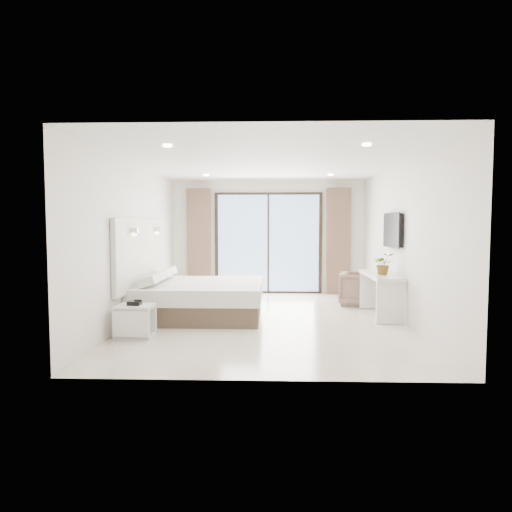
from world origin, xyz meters
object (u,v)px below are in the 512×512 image
(armchair, at_px, (358,287))
(nightstand, at_px, (135,321))
(console_desk, at_px, (381,285))
(bed, at_px, (200,298))

(armchair, bearing_deg, nightstand, 139.38)
(console_desk, bearing_deg, nightstand, -156.83)
(bed, relative_size, nightstand, 4.08)
(nightstand, distance_m, armchair, 4.70)
(bed, relative_size, console_desk, 1.42)
(nightstand, xyz_separation_m, armchair, (3.77, 2.80, 0.13))
(console_desk, xyz_separation_m, armchair, (-0.19, 1.10, -0.19))
(bed, distance_m, armchair, 3.30)
(armchair, bearing_deg, console_desk, -157.36)
(bed, relative_size, armchair, 2.95)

